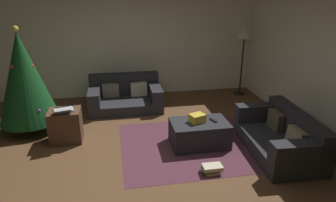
% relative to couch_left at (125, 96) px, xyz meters
% --- Properties ---
extents(ground_plane, '(6.40, 6.40, 0.00)m').
position_rel_couch_left_xyz_m(ground_plane, '(0.13, -2.26, -0.26)').
color(ground_plane, brown).
extents(rear_partition, '(6.40, 0.12, 2.60)m').
position_rel_couch_left_xyz_m(rear_partition, '(0.13, 0.88, 1.04)').
color(rear_partition, silver).
rests_on(rear_partition, ground_plane).
extents(couch_left, '(1.55, 1.01, 0.69)m').
position_rel_couch_left_xyz_m(couch_left, '(0.00, 0.00, 0.00)').
color(couch_left, '#26262B').
rests_on(couch_left, ground_plane).
extents(couch_right, '(0.98, 1.71, 0.65)m').
position_rel_couch_left_xyz_m(couch_right, '(2.36, -2.41, 0.00)').
color(couch_right, '#26262B').
rests_on(couch_right, ground_plane).
extents(ottoman, '(0.94, 0.61, 0.41)m').
position_rel_couch_left_xyz_m(ottoman, '(1.13, -1.96, -0.05)').
color(ottoman, '#26262B').
rests_on(ottoman, ground_plane).
extents(gift_box, '(0.29, 0.26, 0.14)m').
position_rel_couch_left_xyz_m(gift_box, '(1.08, -1.95, 0.22)').
color(gift_box, gold).
rests_on(gift_box, ottoman).
extents(tv_remote, '(0.10, 0.17, 0.02)m').
position_rel_couch_left_xyz_m(tv_remote, '(1.36, -1.96, 0.17)').
color(tv_remote, black).
rests_on(tv_remote, ottoman).
extents(christmas_tree, '(1.05, 1.05, 1.90)m').
position_rel_couch_left_xyz_m(christmas_tree, '(-1.77, -0.83, 0.74)').
color(christmas_tree, brown).
rests_on(christmas_tree, ground_plane).
extents(side_table, '(0.52, 0.44, 0.56)m').
position_rel_couch_left_xyz_m(side_table, '(-1.08, -1.41, 0.02)').
color(side_table, '#4C3323').
rests_on(side_table, ground_plane).
extents(laptop, '(0.39, 0.44, 0.17)m').
position_rel_couch_left_xyz_m(laptop, '(-1.06, -1.46, 0.35)').
color(laptop, silver).
rests_on(laptop, side_table).
extents(book_stack, '(0.30, 0.20, 0.13)m').
position_rel_couch_left_xyz_m(book_stack, '(1.07, -2.81, -0.19)').
color(book_stack, beige).
rests_on(book_stack, ground_plane).
extents(corner_lamp, '(0.36, 0.36, 1.62)m').
position_rel_couch_left_xyz_m(corner_lamp, '(2.86, 0.38, 1.12)').
color(corner_lamp, black).
rests_on(corner_lamp, ground_plane).
extents(area_rug, '(2.60, 2.00, 0.01)m').
position_rel_couch_left_xyz_m(area_rug, '(1.13, -1.96, -0.26)').
color(area_rug, '#512936').
rests_on(area_rug, ground_plane).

